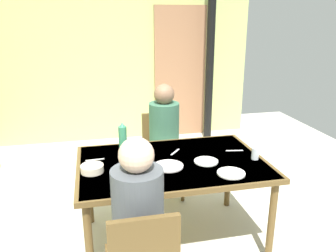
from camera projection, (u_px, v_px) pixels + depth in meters
ground_plane at (126, 240)px, 2.95m from camera, size 6.94×6.94×0.00m
wall_back at (104, 57)px, 5.04m from camera, size 4.47×0.10×2.53m
door_wooden at (180, 73)px, 5.29m from camera, size 0.80×0.05×2.00m
stove_pipe_column at (210, 57)px, 5.03m from camera, size 0.12×0.12×2.53m
dining_table at (172, 169)px, 2.75m from camera, size 1.50×1.00×0.73m
chair_far_diner at (162, 149)px, 3.61m from camera, size 0.40×0.40×0.87m
person_near_diner at (138, 208)px, 1.97m from camera, size 0.30×0.37×0.77m
person_far_diner at (164, 128)px, 3.40m from camera, size 0.30×0.37×0.77m
water_bottle_green_near at (123, 140)px, 2.82m from camera, size 0.07×0.07×0.28m
serving_bowl_center at (92, 169)px, 2.53m from camera, size 0.17×0.17×0.05m
dinner_plate_near_left at (206, 161)px, 2.71m from camera, size 0.19×0.19×0.01m
dinner_plate_near_right at (169, 166)px, 2.63m from camera, size 0.23×0.23×0.01m
dinner_plate_far_center at (231, 173)px, 2.51m from camera, size 0.21×0.21×0.01m
drinking_glass_by_near_diner at (255, 153)px, 2.76m from camera, size 0.06×0.06×0.10m
cutlery_knife_near at (133, 171)px, 2.56m from camera, size 0.11×0.13×0.00m
cutlery_fork_near at (95, 160)px, 2.75m from camera, size 0.15×0.02×0.00m
cutlery_knife_far at (175, 152)px, 2.91m from camera, size 0.11×0.13×0.00m
cutlery_fork_far at (234, 151)px, 2.94m from camera, size 0.15×0.04×0.00m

